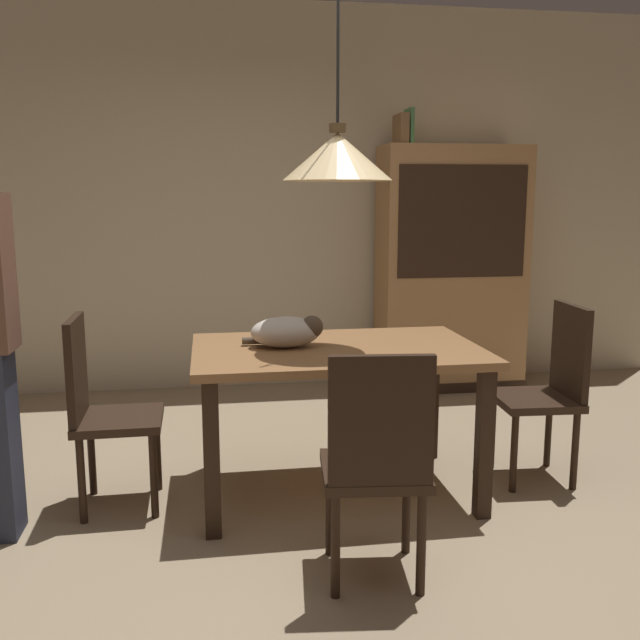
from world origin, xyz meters
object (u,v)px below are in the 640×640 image
chair_left_side (101,404)px  book_green_slim (409,127)px  pendant_lamp (338,156)px  book_brown_thick (401,130)px  chair_right_side (550,384)px  cat_sleeping (288,332)px  chair_near_front (377,458)px  dining_table (337,367)px  hutch_bookcase (451,274)px

chair_left_side → book_green_slim: 3.09m
pendant_lamp → book_brown_thick: bearing=66.2°
chair_right_side → cat_sleeping: (-1.36, 0.04, 0.32)m
chair_right_side → cat_sleeping: 1.40m
chair_near_front → pendant_lamp: (0.01, 0.88, 1.15)m
chair_near_front → pendant_lamp: size_ratio=0.72×
chair_near_front → cat_sleeping: (-0.23, 0.91, 0.32)m
chair_left_side → book_brown_thick: book_brown_thick is taller
dining_table → book_brown_thick: book_brown_thick is taller
book_brown_thick → cat_sleeping: bearing=-120.2°
cat_sleeping → hutch_bookcase: size_ratio=0.21×
dining_table → chair_left_side: chair_left_side is taller
chair_right_side → book_green_slim: (-0.26, 1.84, 1.47)m
chair_right_side → dining_table: bearing=179.8°
dining_table → cat_sleeping: cat_sleeping is taller
book_brown_thick → dining_table: bearing=-113.8°
hutch_bookcase → book_brown_thick: 1.15m
book_green_slim → chair_right_side: bearing=-82.1°
chair_near_front → chair_right_side: size_ratio=1.00×
pendant_lamp → hutch_bookcase: (1.23, 1.84, -0.77)m
chair_near_front → hutch_bookcase: bearing=65.5°
pendant_lamp → cat_sleeping: bearing=172.0°
dining_table → hutch_bookcase: hutch_bookcase is taller
chair_right_side → chair_near_front: bearing=-142.5°
cat_sleeping → chair_right_side: bearing=-1.6°
dining_table → pendant_lamp: size_ratio=1.08×
chair_right_side → hutch_bookcase: bearing=86.8°
dining_table → chair_right_side: chair_right_side is taller
chair_right_side → hutch_bookcase: size_ratio=0.50×
book_green_slim → dining_table: bearing=-115.4°
cat_sleeping → pendant_lamp: 0.87m
chair_right_side → pendant_lamp: 1.61m
pendant_lamp → book_green_slim: 2.06m
cat_sleeping → chair_left_side: bearing=-177.8°
dining_table → chair_right_side: 1.14m
book_green_slim → chair_left_side: bearing=-137.4°
pendant_lamp → dining_table: bearing=-92.9°
chair_right_side → cat_sleeping: size_ratio=2.38×
book_brown_thick → chair_left_side: bearing=-136.5°
pendant_lamp → hutch_bookcase: size_ratio=0.70×
chair_right_side → hutch_bookcase: (0.10, 1.84, 0.38)m
book_brown_thick → book_green_slim: size_ratio=0.92×
chair_left_side → cat_sleeping: bearing=2.2°
dining_table → chair_near_front: size_ratio=1.51×
dining_table → book_green_slim: bearing=64.6°
pendant_lamp → book_brown_thick: 2.03m
chair_left_side → book_brown_thick: bearing=43.5°
pendant_lamp → hutch_bookcase: bearing=56.2°
hutch_bookcase → dining_table: bearing=-123.8°
chair_near_front → book_brown_thick: book_brown_thick is taller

